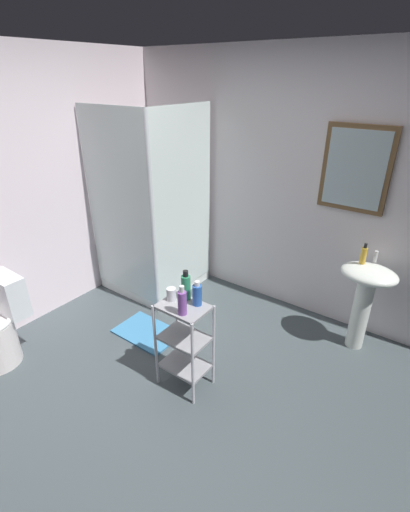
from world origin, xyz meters
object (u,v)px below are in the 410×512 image
shampoo_bottle_blue (197,294)px  bath_mat (147,332)px  shower_stall (154,252)px  pedestal_sink (365,291)px  hand_soap_bottle (364,255)px  conditioner_bottle_purple (182,302)px  body_wash_bottle_green (186,287)px  storage_cart (184,339)px  rinse_cup (171,294)px

shampoo_bottle_blue → bath_mat: (-0.76, 0.19, -0.82)m
shower_stall → shampoo_bottle_blue: (1.27, -0.87, 0.36)m
pedestal_sink → bath_mat: size_ratio=1.35×
shower_stall → hand_soap_bottle: size_ratio=11.02×
shampoo_bottle_blue → bath_mat: 1.13m
shampoo_bottle_blue → conditioner_bottle_purple: bearing=-94.7°
pedestal_sink → body_wash_bottle_green: 1.57m
bath_mat → hand_soap_bottle: bearing=33.3°
storage_cart → pedestal_sink: bearing=53.0°
hand_soap_bottle → bath_mat: (-1.57, -1.03, -0.88)m
pedestal_sink → conditioner_bottle_purple: 1.64m
storage_cart → body_wash_bottle_green: size_ratio=3.16×
storage_cart → rinse_cup: size_ratio=7.67×
shower_stall → pedestal_sink: 2.18m
body_wash_bottle_green → pedestal_sink: bearing=49.6°
pedestal_sink → storage_cart: 1.60m
hand_soap_bottle → rinse_cup: bearing=-127.8°
storage_cart → bath_mat: storage_cart is taller
rinse_cup → bath_mat: (-0.57, 0.26, -0.78)m
shampoo_bottle_blue → shower_stall: bearing=145.5°
hand_soap_bottle → shower_stall: bearing=-170.3°
body_wash_bottle_green → rinse_cup: 0.12m
conditioner_bottle_purple → rinse_cup: size_ratio=2.33×
hand_soap_bottle → body_wash_bottle_green: hand_soap_bottle is taller
shampoo_bottle_blue → body_wash_bottle_green: bearing=173.1°
pedestal_sink → hand_soap_bottle: (-0.08, 0.03, 0.31)m
rinse_cup → shampoo_bottle_blue: bearing=18.2°
shower_stall → body_wash_bottle_green: 1.48m
shower_stall → shampoo_bottle_blue: bearing=-34.5°
shampoo_bottle_blue → rinse_cup: (-0.19, -0.06, -0.04)m
hand_soap_bottle → bath_mat: hand_soap_bottle is taller
pedestal_sink → shampoo_bottle_blue: 1.51m
conditioner_bottle_purple → rinse_cup: 0.21m
conditioner_bottle_purple → shower_stall: bearing=140.7°
pedestal_sink → storage_cart: (-0.96, -1.27, -0.14)m
shower_stall → hand_soap_bottle: 2.15m
conditioner_bottle_purple → body_wash_bottle_green: body_wash_bottle_green is taller
storage_cart → bath_mat: 0.86m
storage_cart → bath_mat: size_ratio=1.23×
conditioner_bottle_purple → storage_cart: bearing=126.3°
body_wash_bottle_green → shower_stall: bearing=143.3°
conditioner_bottle_purple → shampoo_bottle_blue: 0.15m
hand_soap_bottle → conditioner_bottle_purple: size_ratio=0.81×
hand_soap_bottle → conditioner_bottle_purple: bearing=-120.8°
bath_mat → conditioner_bottle_purple: bearing=-24.8°
pedestal_sink → rinse_cup: size_ratio=8.39×
pedestal_sink → bath_mat: 2.02m
storage_cart → hand_soap_bottle: 1.64m
shampoo_bottle_blue → storage_cart: bearing=-132.6°
pedestal_sink → hand_soap_bottle: hand_soap_bottle is taller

